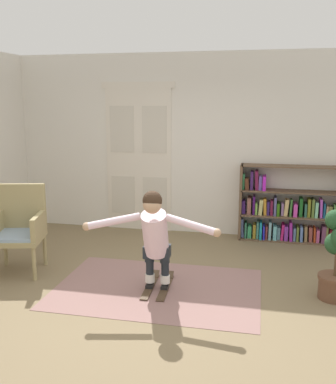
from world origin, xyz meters
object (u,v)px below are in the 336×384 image
at_px(bookshelf, 291,212).
at_px(person_skier, 155,233).
at_px(skis_pair, 158,285).
at_px(wicker_chair, 19,227).

bearing_deg(bookshelf, person_skier, -124.62).
bearing_deg(skis_pair, person_skier, -87.47).
xyz_separation_m(bookshelf, person_skier, (-1.60, -2.31, 0.25)).
bearing_deg(person_skier, bookshelf, 55.38).
height_order(skis_pair, person_skier, person_skier).
height_order(bookshelf, skis_pair, bookshelf).
xyz_separation_m(bookshelf, skis_pair, (-1.60, -2.14, -0.45)).
relative_size(wicker_chair, person_skier, 0.74).
relative_size(bookshelf, wicker_chair, 1.54).
distance_m(wicker_chair, skis_pair, 1.94).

